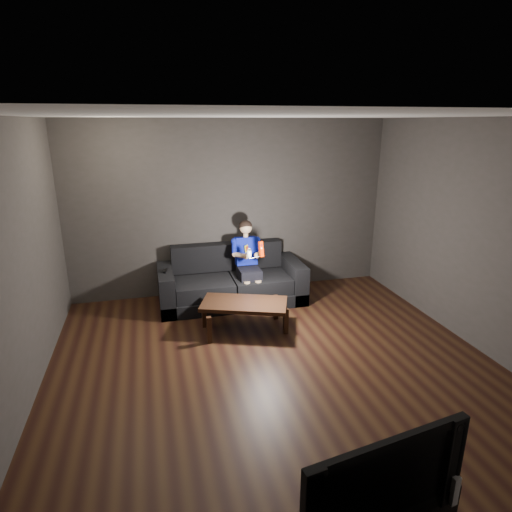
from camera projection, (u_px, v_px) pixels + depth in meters
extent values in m
plane|color=black|center=(277.00, 370.00, 4.76)|extent=(5.00, 5.00, 0.00)
cube|color=#373430|center=(232.00, 208.00, 6.67)|extent=(5.00, 0.04, 2.70)
cube|color=#373430|center=(434.00, 405.00, 2.05)|extent=(5.00, 0.04, 2.70)
cube|color=#373430|center=(9.00, 276.00, 3.77)|extent=(0.04, 5.00, 2.70)
cube|color=#373430|center=(485.00, 239.00, 4.95)|extent=(0.04, 5.00, 2.70)
cube|color=silver|center=(282.00, 116.00, 3.95)|extent=(5.00, 5.00, 0.02)
cube|color=black|center=(232.00, 296.00, 6.55)|extent=(2.17, 0.94, 0.19)
cube|color=black|center=(204.00, 288.00, 6.29)|extent=(0.85, 0.66, 0.23)
cube|color=black|center=(261.00, 283.00, 6.50)|extent=(0.85, 0.66, 0.23)
cube|color=black|center=(227.00, 256.00, 6.72)|extent=(1.73, 0.22, 0.42)
cube|color=black|center=(166.00, 290.00, 6.26)|extent=(0.22, 0.94, 0.59)
cube|color=black|center=(292.00, 278.00, 6.72)|extent=(0.22, 0.94, 0.59)
cube|color=black|center=(249.00, 273.00, 6.38)|extent=(0.32, 0.40, 0.15)
cube|color=#0A0E90|center=(246.00, 251.00, 6.49)|extent=(0.32, 0.23, 0.44)
cube|color=#FFFB28|center=(247.00, 248.00, 6.38)|extent=(0.10, 0.10, 0.11)
cube|color=red|center=(247.00, 248.00, 6.38)|extent=(0.06, 0.06, 0.07)
cylinder|color=#E3B68A|center=(246.00, 235.00, 6.41)|extent=(0.07, 0.07, 0.06)
sphere|color=#E3B68A|center=(246.00, 227.00, 6.38)|extent=(0.19, 0.19, 0.19)
ellipsoid|color=black|center=(245.00, 226.00, 6.38)|extent=(0.20, 0.20, 0.17)
cylinder|color=#0A0E90|center=(234.00, 248.00, 6.35)|extent=(0.08, 0.24, 0.20)
cylinder|color=#0A0E90|center=(259.00, 246.00, 6.45)|extent=(0.08, 0.24, 0.20)
cylinder|color=#E3B68A|center=(240.00, 254.00, 6.23)|extent=(0.15, 0.25, 0.11)
cylinder|color=#E3B68A|center=(259.00, 252.00, 6.29)|extent=(0.15, 0.25, 0.11)
sphere|color=#E3B68A|center=(246.00, 256.00, 6.15)|extent=(0.09, 0.09, 0.09)
sphere|color=#E3B68A|center=(257.00, 255.00, 6.19)|extent=(0.09, 0.09, 0.09)
cylinder|color=#E3B68A|center=(247.00, 293.00, 6.23)|extent=(0.10, 0.10, 0.36)
cylinder|color=#E3B68A|center=(258.00, 292.00, 6.27)|extent=(0.10, 0.10, 0.36)
cube|color=#C32601|center=(261.00, 249.00, 5.93)|extent=(0.07, 0.09, 0.22)
cube|color=maroon|center=(262.00, 245.00, 5.89)|extent=(0.04, 0.02, 0.03)
cylinder|color=white|center=(262.00, 251.00, 5.91)|extent=(0.02, 0.01, 0.02)
ellipsoid|color=white|center=(249.00, 253.00, 5.91)|extent=(0.06, 0.10, 0.16)
cylinder|color=black|center=(250.00, 250.00, 5.86)|extent=(0.03, 0.01, 0.03)
cube|color=black|center=(165.00, 271.00, 6.12)|extent=(0.07, 0.16, 0.03)
cube|color=black|center=(165.00, 269.00, 6.16)|extent=(0.02, 0.02, 0.00)
cube|color=black|center=(244.00, 304.00, 5.57)|extent=(1.22, 0.90, 0.05)
cube|color=black|center=(209.00, 330.00, 5.31)|extent=(0.06, 0.06, 0.35)
cube|color=black|center=(286.00, 321.00, 5.54)|extent=(0.06, 0.06, 0.35)
cube|color=black|center=(204.00, 315.00, 5.72)|extent=(0.06, 0.06, 0.35)
cube|color=black|center=(276.00, 307.00, 5.96)|extent=(0.06, 0.06, 0.35)
imported|color=black|center=(374.00, 472.00, 2.41)|extent=(1.07, 0.31, 0.61)
cube|color=white|center=(447.00, 483.00, 2.59)|extent=(0.07, 0.16, 0.20)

